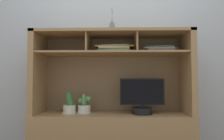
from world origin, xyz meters
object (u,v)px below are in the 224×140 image
at_px(media_console, 112,125).
at_px(tv_monitor, 142,99).
at_px(magazine_stack_left, 158,50).
at_px(potted_fern, 69,106).
at_px(magazine_stack_centre, 114,49).
at_px(diffuser_bottle, 112,27).
at_px(potted_orchid, 84,105).

bearing_deg(media_console, tv_monitor, -8.59).
xyz_separation_m(tv_monitor, magazine_stack_left, (0.19, 0.11, 0.53)).
relative_size(potted_fern, magazine_stack_centre, 0.57).
xyz_separation_m(potted_fern, magazine_stack_centre, (0.49, 0.00, 0.61)).
bearing_deg(diffuser_bottle, tv_monitor, -7.50).
relative_size(tv_monitor, potted_orchid, 2.19).
height_order(magazine_stack_centre, diffuser_bottle, diffuser_bottle).
xyz_separation_m(media_console, potted_orchid, (-0.30, 0.00, 0.20)).
distance_m(media_console, magazine_stack_left, 0.96).
relative_size(media_console, magazine_stack_centre, 4.05).
distance_m(potted_orchid, potted_fern, 0.16).
relative_size(potted_orchid, magazine_stack_left, 0.52).
relative_size(potted_fern, diffuser_bottle, 0.86).
bearing_deg(potted_fern, potted_orchid, 8.43).
height_order(tv_monitor, diffuser_bottle, diffuser_bottle).
distance_m(media_console, magazine_stack_centre, 0.82).
distance_m(media_console, potted_fern, 0.50).
distance_m(media_console, diffuser_bottle, 1.06).
bearing_deg(media_console, potted_orchid, 179.05).
relative_size(magazine_stack_centre, diffuser_bottle, 1.51).
bearing_deg(magazine_stack_left, potted_fern, -175.46).
bearing_deg(diffuser_bottle, magazine_stack_centre, -25.03).
xyz_separation_m(magazine_stack_left, magazine_stack_centre, (-0.49, -0.08, 0.01)).
height_order(potted_fern, diffuser_bottle, diffuser_bottle).
distance_m(tv_monitor, potted_fern, 0.78).
bearing_deg(magazine_stack_centre, diffuser_bottle, 154.97).
distance_m(potted_fern, diffuser_bottle, 0.97).
bearing_deg(magazine_stack_centre, potted_orchid, 175.87).
distance_m(potted_fern, magazine_stack_left, 1.15).
distance_m(potted_orchid, diffuser_bottle, 0.91).
relative_size(potted_orchid, diffuser_bottle, 0.77).
bearing_deg(potted_orchid, tv_monitor, -4.91).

